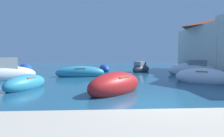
% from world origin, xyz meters
% --- Properties ---
extents(ground, '(80.00, 80.00, 0.00)m').
position_xyz_m(ground, '(0.00, 0.00, 0.00)').
color(ground, '#1E5170').
extents(moored_boat_0, '(4.70, 1.93, 1.28)m').
position_xyz_m(moored_boat_0, '(-4.07, 9.98, 0.36)').
color(moored_boat_0, teal).
rests_on(moored_boat_0, ground).
extents(moored_boat_1, '(2.21, 3.34, 1.09)m').
position_xyz_m(moored_boat_1, '(-6.58, 3.96, 0.30)').
color(moored_boat_1, teal).
rests_on(moored_boat_1, ground).
extents(moored_boat_2, '(3.99, 3.43, 1.41)m').
position_xyz_m(moored_boat_2, '(5.35, 5.66, 0.39)').
color(moored_boat_2, white).
rests_on(moored_boat_2, ground).
extents(moored_boat_3, '(3.80, 3.90, 1.43)m').
position_xyz_m(moored_boat_3, '(-1.27, 2.60, 0.40)').
color(moored_boat_3, '#B21E1E').
rests_on(moored_boat_3, ground).
extents(moored_boat_4, '(4.88, 2.53, 1.91)m').
position_xyz_m(moored_boat_4, '(7.15, 10.70, 0.51)').
color(moored_boat_4, white).
rests_on(moored_boat_4, ground).
extents(moored_boat_5, '(3.23, 4.31, 1.33)m').
position_xyz_m(moored_boat_5, '(-10.95, 14.20, 0.37)').
color(moored_boat_5, '#1E479E').
rests_on(moored_boat_5, ground).
extents(moored_boat_6, '(1.65, 3.44, 1.11)m').
position_xyz_m(moored_boat_6, '(-1.72, 15.61, 0.31)').
color(moored_boat_6, '#1E479E').
rests_on(moored_boat_6, ground).
extents(moored_boat_7, '(5.62, 3.91, 2.14)m').
position_xyz_m(moored_boat_7, '(-10.25, 7.86, 0.52)').
color(moored_boat_7, white).
rests_on(moored_boat_7, ground).
extents(moored_boat_8, '(3.11, 3.14, 1.52)m').
position_xyz_m(moored_boat_8, '(2.69, 14.29, 0.40)').
color(moored_boat_8, '#3F3F47').
rests_on(moored_boat_8, ground).
extents(waterfront_building_annex, '(7.02, 9.74, 6.30)m').
position_xyz_m(waterfront_building_annex, '(13.00, 15.41, 3.71)').
color(waterfront_building_annex, silver).
rests_on(waterfront_building_annex, quay_promenade).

